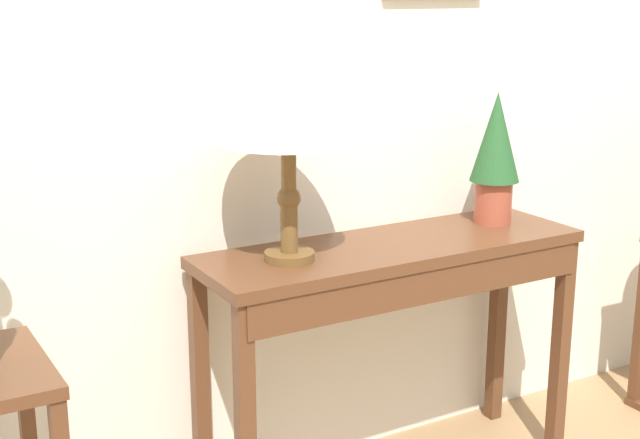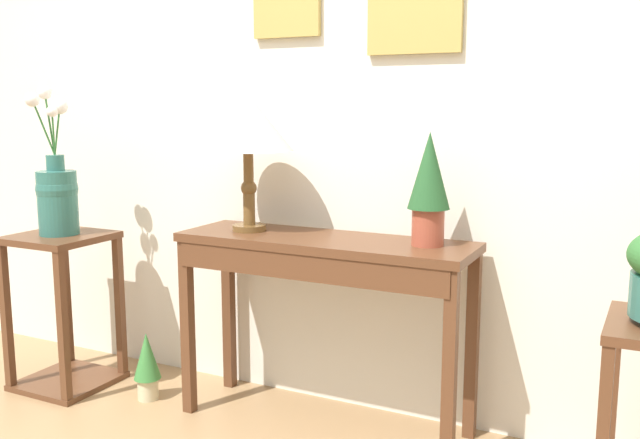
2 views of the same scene
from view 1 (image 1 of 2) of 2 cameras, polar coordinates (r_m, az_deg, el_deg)
name	(u,v)px [view 1 (image 1 of 2)]	position (r m, az deg, el deg)	size (l,w,h in m)	color
back_wall_with_art	(359,26)	(2.80, 2.53, 12.31)	(9.00, 0.13, 2.80)	silver
console_table	(396,284)	(2.66, 4.89, -4.13)	(1.19, 0.37, 0.78)	#56331E
table_lamp	(288,104)	(2.38, -2.06, 7.39)	(0.37, 0.37, 0.56)	brown
potted_plant_on_console	(496,152)	(2.87, 11.18, 4.29)	(0.16, 0.16, 0.42)	#9E4733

